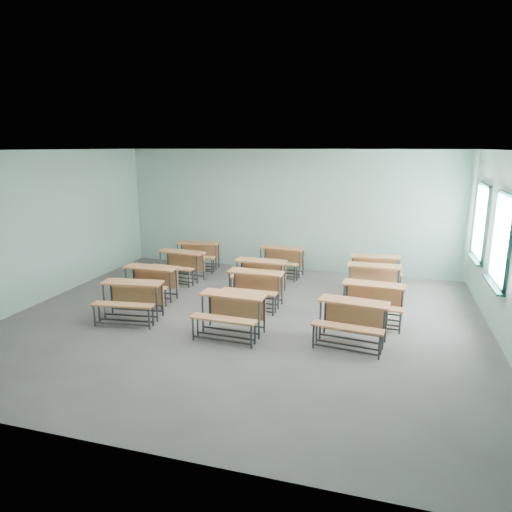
% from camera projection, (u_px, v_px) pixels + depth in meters
% --- Properties ---
extents(room, '(9.04, 8.04, 3.24)m').
position_uv_depth(room, '(247.00, 239.00, 8.40)').
color(room, slate).
rests_on(room, ground).
extents(desk_unit_r0c0, '(1.25, 0.92, 0.73)m').
position_uv_depth(desk_unit_r0c0, '(131.00, 295.00, 8.74)').
color(desk_unit_r0c0, '#C87C48').
rests_on(desk_unit_r0c0, ground).
extents(desk_unit_r0c1, '(1.19, 0.82, 0.73)m').
position_uv_depth(desk_unit_r0c1, '(231.00, 308.00, 8.03)').
color(desk_unit_r0c1, '#C87C48').
rests_on(desk_unit_r0c1, ground).
extents(desk_unit_r0c2, '(1.25, 0.91, 0.73)m').
position_uv_depth(desk_unit_r0c2, '(352.00, 316.00, 7.66)').
color(desk_unit_r0c2, '#C87C48').
rests_on(desk_unit_r0c2, ground).
extents(desk_unit_r1c0, '(1.17, 0.79, 0.73)m').
position_uv_depth(desk_unit_r1c0, '(149.00, 278.00, 9.84)').
color(desk_unit_r1c0, '#C87C48').
rests_on(desk_unit_r1c0, ground).
extents(desk_unit_r1c1, '(1.18, 0.80, 0.73)m').
position_uv_depth(desk_unit_r1c1, '(254.00, 284.00, 9.48)').
color(desk_unit_r1c1, '#C87C48').
rests_on(desk_unit_r1c1, ground).
extents(desk_unit_r1c2, '(1.21, 0.85, 0.73)m').
position_uv_depth(desk_unit_r1c2, '(373.00, 297.00, 8.62)').
color(desk_unit_r1c2, '#C87C48').
rests_on(desk_unit_r1c2, ground).
extents(desk_unit_r2c0, '(1.25, 0.92, 0.73)m').
position_uv_depth(desk_unit_r2c0, '(180.00, 261.00, 11.30)').
color(desk_unit_r2c0, '#C87C48').
rests_on(desk_unit_r2c0, ground).
extents(desk_unit_r2c1, '(1.18, 0.80, 0.73)m').
position_uv_depth(desk_unit_r2c1, '(260.00, 271.00, 10.40)').
color(desk_unit_r2c1, '#C87C48').
rests_on(desk_unit_r2c1, ground).
extents(desk_unit_r2c2, '(1.17, 0.80, 0.73)m').
position_uv_depth(desk_unit_r2c2, '(374.00, 277.00, 9.99)').
color(desk_unit_r2c2, '#C87C48').
rests_on(desk_unit_r2c2, ground).
extents(desk_unit_r3c0, '(1.24, 0.90, 0.73)m').
position_uv_depth(desk_unit_r3c0, '(197.00, 252.00, 12.37)').
color(desk_unit_r3c0, '#C87C48').
rests_on(desk_unit_r3c0, ground).
extents(desk_unit_r3c1, '(1.25, 0.91, 0.73)m').
position_uv_depth(desk_unit_r3c1, '(281.00, 257.00, 11.74)').
color(desk_unit_r3c1, '#C87C48').
rests_on(desk_unit_r3c1, ground).
extents(desk_unit_r3c2, '(1.23, 0.89, 0.73)m').
position_uv_depth(desk_unit_r3c2, '(375.00, 267.00, 10.82)').
color(desk_unit_r3c2, '#C87C48').
rests_on(desk_unit_r3c2, ground).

